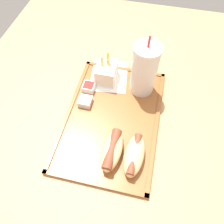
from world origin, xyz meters
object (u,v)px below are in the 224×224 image
hot_dog_near (112,150)px  soda_cup (144,70)px  hot_dog_far (134,155)px  sauce_cup_mayo (85,101)px  fries_carton (107,72)px  sauce_cup_ketchup (89,87)px

hot_dog_near → soda_cup: bearing=170.2°
hot_dog_far → sauce_cup_mayo: hot_dog_far is taller
hot_dog_near → fries_carton: size_ratio=1.17×
soda_cup → fries_carton: 0.14m
fries_carton → soda_cup: bearing=83.3°
hot_dog_near → sauce_cup_ketchup: bearing=-148.5°
fries_carton → sauce_cup_mayo: size_ratio=2.74×
soda_cup → sauce_cup_mayo: bearing=-58.1°
hot_dog_near → sauce_cup_mayo: 0.19m
sauce_cup_mayo → sauce_cup_ketchup: bearing=-175.1°
fries_carton → sauce_cup_mayo: 0.13m
hot_dog_far → fries_carton: (-0.27, -0.14, 0.01)m
hot_dog_near → fries_carton: bearing=-163.3°
soda_cup → hot_dog_far: size_ratio=1.65×
sauce_cup_mayo → fries_carton: bearing=160.2°
hot_dog_near → sauce_cup_ketchup: size_ratio=3.20×
hot_dog_far → hot_dog_near: bearing=-90.0°
hot_dog_near → fries_carton: (-0.27, -0.08, 0.01)m
soda_cup → sauce_cup_ketchup: bearing=-75.7°
sauce_cup_ketchup → fries_carton: bearing=140.8°
hot_dog_near → sauce_cup_ketchup: 0.25m
soda_cup → sauce_cup_ketchup: (0.04, -0.17, -0.08)m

